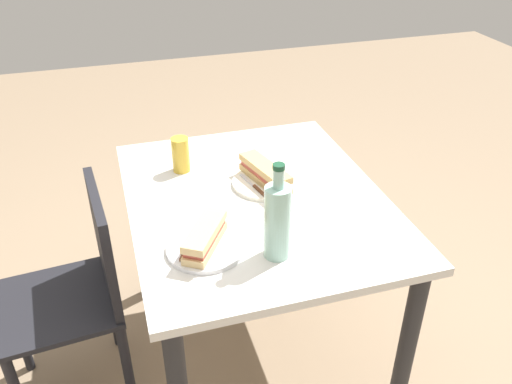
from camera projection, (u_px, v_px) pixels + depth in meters
name	position (u px, v px, depth m)	size (l,w,h in m)	color
ground_plane	(256.00, 347.00, 2.29)	(8.00, 8.00, 0.00)	#8C755B
dining_table	(256.00, 224.00, 1.95)	(1.08, 0.89, 0.76)	silver
chair_far	(81.00, 288.00, 1.88)	(0.43, 0.43, 0.86)	black
plate_near	(265.00, 183.00, 1.95)	(0.24, 0.24, 0.01)	silver
baguette_sandwich_near	(265.00, 173.00, 1.93)	(0.26, 0.13, 0.07)	tan
knife_near	(254.00, 186.00, 1.92)	(0.18, 0.05, 0.01)	silver
plate_far	(206.00, 248.00, 1.63)	(0.24, 0.24, 0.01)	white
baguette_sandwich_far	(205.00, 237.00, 1.60)	(0.22, 0.17, 0.07)	#DBB77A
knife_far	(188.00, 244.00, 1.62)	(0.17, 0.09, 0.01)	silver
water_bottle	(277.00, 220.00, 1.54)	(0.08, 0.08, 0.31)	#99C6B7
beer_glass	(181.00, 155.00, 2.01)	(0.07, 0.07, 0.14)	gold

